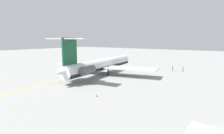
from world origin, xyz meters
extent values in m
plane|color=gray|center=(0.00, 0.00, 0.00)|extent=(308.73, 308.73, 0.00)
cylinder|color=silver|center=(0.73, 8.44, 3.05)|extent=(34.42, 8.98, 3.66)
cone|color=silver|center=(-16.19, 5.75, 3.05)|extent=(4.31, 4.06, 3.51)
cone|color=silver|center=(17.66, 11.13, 3.38)|extent=(5.75, 3.90, 3.11)
cube|color=black|center=(0.73, 8.44, 2.22)|extent=(33.68, 8.93, 0.80)
cube|color=silver|center=(1.46, -1.01, 2.41)|extent=(6.51, 15.51, 0.37)
cube|color=silver|center=(-1.50, 17.65, 2.41)|extent=(9.46, 16.19, 0.37)
cylinder|color=#515156|center=(12.85, 7.39, 3.32)|extent=(4.85, 2.81, 2.12)
cube|color=silver|center=(12.75, 8.01, 3.32)|extent=(2.89, 1.58, 0.44)
cylinder|color=#515156|center=(11.93, 13.19, 3.32)|extent=(4.85, 2.81, 2.12)
cube|color=silver|center=(12.03, 12.57, 3.32)|extent=(2.89, 1.58, 0.44)
cube|color=#195133|center=(15.40, 10.77, 8.11)|extent=(4.95, 1.14, 6.47)
cube|color=silver|center=(16.23, 7.93, 11.09)|extent=(4.22, 5.80, 0.26)
cube|color=silver|center=(15.32, 13.72, 11.09)|extent=(4.22, 5.80, 0.26)
cylinder|color=black|center=(-9.61, 6.80, 1.39)|extent=(0.40, 0.40, 2.77)
cylinder|color=black|center=(2.32, 5.73, 1.39)|extent=(0.40, 0.40, 2.77)
cylinder|color=black|center=(1.40, 11.51, 1.39)|extent=(0.40, 0.40, 2.77)
cylinder|color=black|center=(-19.73, 27.59, 0.41)|extent=(0.10, 0.10, 0.81)
cylinder|color=black|center=(-19.67, 27.46, 0.41)|extent=(0.10, 0.10, 0.81)
cylinder|color=yellow|center=(-19.70, 27.53, 1.13)|extent=(0.27, 0.27, 0.64)
sphere|color=brown|center=(-19.70, 27.53, 1.58)|extent=(0.25, 0.25, 0.25)
cylinder|color=yellow|center=(-19.78, 27.69, 1.16)|extent=(0.07, 0.07, 0.55)
cylinder|color=yellow|center=(-19.62, 27.37, 1.16)|extent=(0.07, 0.07, 0.55)
cylinder|color=black|center=(-18.60, 24.27, 0.42)|extent=(0.10, 0.10, 0.84)
cylinder|color=black|center=(-18.74, 24.33, 0.42)|extent=(0.10, 0.10, 0.84)
cylinder|color=gray|center=(-18.67, 24.30, 1.17)|extent=(0.28, 0.28, 0.66)
sphere|color=brown|center=(-18.67, 24.30, 1.63)|extent=(0.26, 0.26, 0.26)
cylinder|color=gray|center=(-18.50, 24.23, 1.20)|extent=(0.08, 0.08, 0.56)
cylinder|color=gray|center=(-18.84, 24.38, 1.20)|extent=(0.08, 0.08, 0.56)
cone|color=#EA590F|center=(-20.71, 18.78, 0.28)|extent=(0.40, 0.40, 0.55)
cone|color=#EA590F|center=(18.97, 22.48, 0.28)|extent=(0.40, 0.40, 0.55)
cube|color=gold|center=(0.73, 0.82, 0.00)|extent=(96.25, 22.73, 0.01)
camera|label=1|loc=(44.25, 45.24, 10.88)|focal=29.28mm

